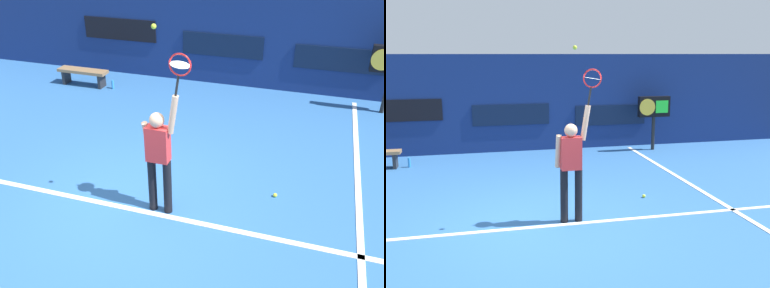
% 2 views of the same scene
% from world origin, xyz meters
% --- Properties ---
extents(ground_plane, '(18.00, 18.00, 0.00)m').
position_xyz_m(ground_plane, '(0.00, 0.00, 0.00)').
color(ground_plane, '#2D609E').
extents(back_wall, '(18.00, 0.20, 2.81)m').
position_xyz_m(back_wall, '(0.00, 5.89, 1.40)').
color(back_wall, navy).
rests_on(back_wall, ground_plane).
extents(sponsor_banner_center, '(2.20, 0.03, 0.60)m').
position_xyz_m(sponsor_banner_center, '(0.00, 5.77, 1.08)').
color(sponsor_banner_center, '#0C1933').
extents(sponsor_banner_portside, '(2.20, 0.03, 0.60)m').
position_xyz_m(sponsor_banner_portside, '(-3.00, 5.77, 1.29)').
color(sponsor_banner_portside, black).
extents(sponsor_banner_starboard, '(2.20, 0.03, 0.60)m').
position_xyz_m(sponsor_banner_starboard, '(3.00, 5.77, 0.99)').
color(sponsor_banner_starboard, '#0C1933').
extents(court_baseline, '(10.00, 0.10, 0.01)m').
position_xyz_m(court_baseline, '(0.00, -0.15, 0.01)').
color(court_baseline, white).
rests_on(court_baseline, ground_plane).
extents(court_sideline, '(0.10, 7.00, 0.01)m').
position_xyz_m(court_sideline, '(3.52, 2.00, 0.01)').
color(court_sideline, white).
rests_on(court_sideline, ground_plane).
extents(tennis_player, '(0.58, 0.31, 1.99)m').
position_xyz_m(tennis_player, '(0.51, -0.00, 1.01)').
color(tennis_player, black).
rests_on(tennis_player, ground_plane).
extents(tennis_racket, '(0.36, 0.27, 0.62)m').
position_xyz_m(tennis_racket, '(0.86, -0.01, 2.39)').
color(tennis_racket, black).
extents(tennis_ball, '(0.07, 0.07, 0.07)m').
position_xyz_m(tennis_ball, '(0.56, -0.09, 2.91)').
color(tennis_ball, '#CCE033').
extents(court_bench, '(1.40, 0.36, 0.45)m').
position_xyz_m(court_bench, '(-3.57, 4.53, 0.34)').
color(court_bench, olive).
rests_on(court_bench, ground_plane).
extents(water_bottle, '(0.07, 0.07, 0.24)m').
position_xyz_m(water_bottle, '(-2.69, 4.53, 0.12)').
color(water_bottle, '#338CD8').
rests_on(water_bottle, ground_plane).
extents(spare_ball, '(0.07, 0.07, 0.07)m').
position_xyz_m(spare_ball, '(2.19, 0.90, 0.03)').
color(spare_ball, '#CCE033').
rests_on(spare_ball, ground_plane).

